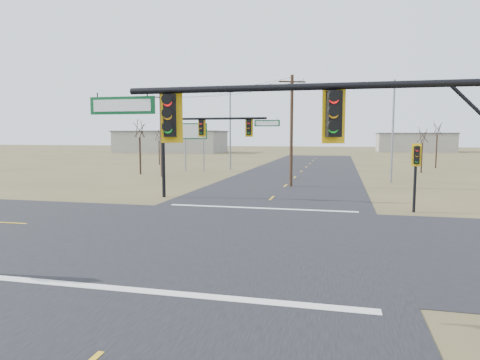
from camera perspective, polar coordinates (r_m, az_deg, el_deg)
name	(u,v)px	position (r m, az deg, el deg)	size (l,w,h in m)	color
ground	(231,236)	(19.92, -1.23, -7.41)	(320.00, 320.00, 0.00)	brown
road_ew	(231,235)	(19.92, -1.23, -7.39)	(160.00, 14.00, 0.02)	black
road_ns	(231,235)	(19.92, -1.23, -7.38)	(14.00, 160.00, 0.02)	black
stop_bar_near	(167,293)	(13.09, -9.76, -14.61)	(12.00, 0.40, 0.01)	silver
stop_bar_far	(260,208)	(27.09, 2.75, -3.76)	(12.00, 0.40, 0.01)	silver
mast_arm_near	(334,135)	(10.09, 12.42, 5.90)	(10.33, 0.57, 6.33)	black
mast_arm_far	(204,135)	(31.15, -4.86, 6.03)	(8.83, 0.55, 6.40)	black
pedestal_signal_ne	(416,162)	(27.36, 22.44, 2.27)	(0.59, 0.51, 4.15)	black
utility_pole_near	(291,129)	(38.67, 6.88, 6.72)	(2.31, 0.97, 9.92)	#40291B
utility_pole_far	(161,133)	(48.43, -10.46, 6.20)	(2.20, 0.89, 9.38)	#40291B
highway_sign	(194,137)	(55.31, -6.11, 5.68)	(3.23, 0.78, 6.16)	gray
streetlight_a	(391,125)	(43.94, 19.44, 6.88)	(2.78, 0.45, 9.90)	gray
streetlight_c	(232,124)	(57.52, -1.09, 7.51)	(3.06, 0.42, 10.94)	gray
bare_tree_a	(139,128)	(51.99, -13.26, 6.74)	(3.53, 3.53, 6.88)	black
bare_tree_b	(159,135)	(68.16, -10.77, 5.94)	(2.76, 2.76, 5.85)	black
bare_tree_c	(423,135)	(57.18, 23.17, 5.53)	(2.94, 2.94, 5.92)	black
bare_tree_d	(437,128)	(66.28, 24.83, 6.26)	(3.18, 3.18, 6.92)	black
warehouse_left	(171,142)	(117.66, -9.18, 5.00)	(28.00, 14.00, 5.50)	gray
warehouse_mid	(414,143)	(130.34, 22.24, 4.61)	(20.00, 12.00, 5.00)	gray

